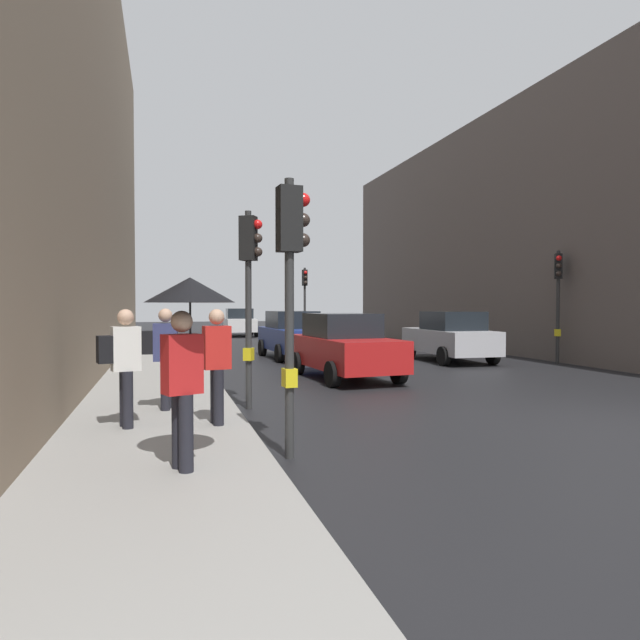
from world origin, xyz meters
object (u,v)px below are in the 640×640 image
(car_silver_hatchback, at_px, (450,337))
(pedestrian_in_red_jacket, at_px, (217,361))
(car_white_compact, at_px, (240,322))
(pedestrian_with_umbrella, at_px, (188,319))
(car_red_sedan, at_px, (344,346))
(traffic_light_near_left, at_px, (291,266))
(traffic_light_mid_street, at_px, (558,286))
(car_blue_van, at_px, (293,335))
(traffic_light_far_median, at_px, (305,291))
(pedestrian_with_black_backpack, at_px, (123,361))
(pedestrian_with_grey_backpack, at_px, (163,352))
(traffic_light_near_right, at_px, (250,273))

(car_silver_hatchback, distance_m, pedestrian_in_red_jacket, 12.62)
(car_white_compact, relative_size, pedestrian_with_umbrella, 2.00)
(pedestrian_with_umbrella, bearing_deg, car_red_sedan, 60.58)
(traffic_light_near_left, height_order, car_red_sedan, traffic_light_near_left)
(traffic_light_mid_street, relative_size, car_blue_van, 0.89)
(traffic_light_far_median, bearing_deg, traffic_light_mid_street, -65.58)
(car_white_compact, height_order, pedestrian_in_red_jacket, pedestrian_in_red_jacket)
(pedestrian_with_black_backpack, bearing_deg, car_silver_hatchback, 40.44)
(car_blue_van, bearing_deg, pedestrian_in_red_jacket, -108.60)
(pedestrian_with_umbrella, height_order, pedestrian_with_black_backpack, pedestrian_with_umbrella)
(traffic_light_near_left, distance_m, car_white_compact, 28.80)
(car_silver_hatchback, xyz_separation_m, pedestrian_with_grey_backpack, (-9.73, -7.45, 0.29))
(traffic_light_near_left, xyz_separation_m, pedestrian_with_black_backpack, (-2.18, 1.72, -1.33))
(car_blue_van, height_order, pedestrian_with_black_backpack, pedestrian_with_black_backpack)
(traffic_light_far_median, distance_m, car_silver_hatchback, 11.27)
(pedestrian_with_black_backpack, relative_size, pedestrian_in_red_jacket, 1.00)
(pedestrian_with_black_backpack, bearing_deg, traffic_light_mid_street, 27.93)
(pedestrian_with_umbrella, relative_size, pedestrian_in_red_jacket, 1.21)
(car_red_sedan, bearing_deg, pedestrian_with_umbrella, -119.42)
(traffic_light_mid_street, height_order, traffic_light_near_left, traffic_light_mid_street)
(pedestrian_with_umbrella, bearing_deg, traffic_light_near_left, 26.85)
(car_blue_van, xyz_separation_m, pedestrian_with_black_backpack, (-5.27, -11.47, 0.29))
(car_white_compact, bearing_deg, car_blue_van, -90.13)
(car_white_compact, distance_m, pedestrian_in_red_jacket, 27.28)
(traffic_light_near_left, bearing_deg, pedestrian_with_black_backpack, 141.64)
(traffic_light_near_left, bearing_deg, traffic_light_near_right, 90.05)
(car_blue_van, xyz_separation_m, pedestrian_with_umbrella, (-4.43, -13.87, 0.96))
(traffic_light_far_median, bearing_deg, car_red_sedan, -100.01)
(car_red_sedan, height_order, pedestrian_with_grey_backpack, pedestrian_with_grey_backpack)
(car_blue_van, bearing_deg, traffic_light_near_left, -103.21)
(traffic_light_far_median, bearing_deg, traffic_light_near_right, -107.50)
(pedestrian_with_black_backpack, bearing_deg, car_blue_van, 65.31)
(car_silver_hatchback, xyz_separation_m, car_white_compact, (-5.00, 18.08, 0.00))
(traffic_light_far_median, distance_m, traffic_light_near_left, 22.06)
(traffic_light_near_right, height_order, pedestrian_with_grey_backpack, traffic_light_near_right)
(pedestrian_with_black_backpack, height_order, pedestrian_with_grey_backpack, same)
(traffic_light_near_right, xyz_separation_m, car_blue_van, (3.10, 9.65, -1.73))
(car_red_sedan, bearing_deg, car_white_compact, 89.96)
(traffic_light_mid_street, distance_m, car_red_sedan, 8.50)
(traffic_light_mid_street, distance_m, car_silver_hatchback, 3.96)
(traffic_light_far_median, bearing_deg, car_white_compact, 108.85)
(traffic_light_far_median, xyz_separation_m, car_red_sedan, (-2.49, -14.12, -1.84))
(car_white_compact, bearing_deg, car_silver_hatchback, -74.55)
(traffic_light_mid_street, xyz_separation_m, traffic_light_near_left, (-11.27, -8.85, -0.14))
(traffic_light_mid_street, relative_size, pedestrian_with_black_backpack, 2.16)
(traffic_light_mid_street, relative_size, car_silver_hatchback, 0.90)
(pedestrian_with_grey_backpack, bearing_deg, car_red_sedan, 41.36)
(pedestrian_with_grey_backpack, bearing_deg, pedestrian_with_umbrella, -85.90)
(traffic_light_mid_street, height_order, pedestrian_in_red_jacket, traffic_light_mid_street)
(car_silver_hatchback, bearing_deg, pedestrian_with_grey_backpack, -142.56)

